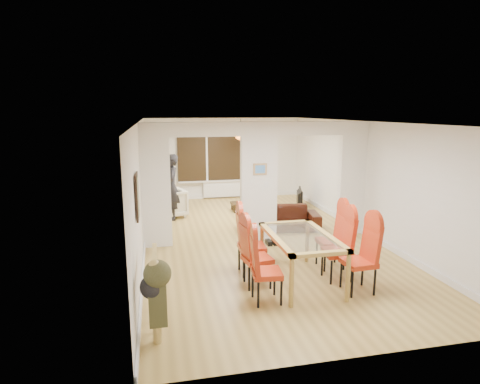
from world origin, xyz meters
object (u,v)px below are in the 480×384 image
object	(u,v)px
bottle	(253,198)
bowl	(256,202)
television	(297,198)
coffee_table	(249,206)
armchair	(169,203)
person	(171,187)
dining_chair_lb	(257,254)
dining_chair_rc	(331,238)
sofa	(279,218)
dining_table	(300,258)
dining_chair_ra	(359,257)
dining_chair_la	(267,268)
dining_chair_lc	(252,242)
dining_chair_rb	(338,247)

from	to	relation	value
bottle	bowl	xyz separation A→B (m)	(0.10, 0.00, -0.11)
television	coffee_table	world-z (taller)	television
bottle	bowl	size ratio (longest dim) A/B	1.30
armchair	person	distance (m)	0.55
dining_chair_lb	coffee_table	bearing A→B (deg)	69.51
dining_chair_rc	sofa	xyz separation A→B (m)	(-0.22, 2.47, -0.28)
dining_table	coffee_table	xyz separation A→B (m)	(0.29, 4.96, -0.29)
coffee_table	bottle	bearing A→B (deg)	-37.61
dining_chair_ra	bottle	distance (m)	5.45
dining_chair_la	dining_chair_lc	world-z (taller)	dining_chair_lc
dining_chair_la	person	world-z (taller)	person
dining_chair_lb	armchair	xyz separation A→B (m)	(-1.27, 4.69, -0.16)
dining_table	dining_chair_lb	distance (m)	0.75
dining_chair_rc	coffee_table	xyz separation A→B (m)	(-0.47, 4.47, -0.44)
dining_chair_ra	bowl	size ratio (longest dim) A/B	5.73
dining_chair_rb	dining_chair_rc	bearing A→B (deg)	83.26
dining_chair_la	dining_chair_lb	xyz separation A→B (m)	(0.00, 0.58, 0.01)
dining_chair_rb	dining_chair_ra	bearing A→B (deg)	-71.97
armchair	bottle	bearing A→B (deg)	77.65
dining_chair_lc	armchair	distance (m)	4.38
dining_chair_rb	television	distance (m)	5.21
dining_chair_ra	television	world-z (taller)	dining_chair_ra
dining_table	dining_chair_rb	distance (m)	0.67
dining_chair_la	armchair	xyz separation A→B (m)	(-1.26, 5.27, -0.16)
dining_chair_ra	person	bearing A→B (deg)	114.61
armchair	coffee_table	world-z (taller)	armchair
person	bowl	world-z (taller)	person
sofa	person	distance (m)	2.94
dining_table	dining_chair_rc	xyz separation A→B (m)	(0.77, 0.49, 0.15)
sofa	dining_chair_lb	bearing A→B (deg)	-105.18
dining_chair_ra	person	size ratio (longest dim) A/B	0.67
person	bottle	size ratio (longest dim) A/B	6.64
dining_table	sofa	bearing A→B (deg)	79.51
sofa	person	xyz separation A→B (m)	(-2.48, 1.47, 0.58)
dining_chair_rb	person	world-z (taller)	person
dining_table	dining_chair_rb	xyz separation A→B (m)	(0.65, -0.03, 0.15)
person	dining_table	bearing A→B (deg)	22.42
dining_chair_la	armchair	size ratio (longest dim) A/B	1.28
dining_table	dining_chair_lb	world-z (taller)	dining_chair_lb
dining_chair_ra	sofa	size ratio (longest dim) A/B	0.59
dining_chair_lc	dining_chair_rc	world-z (taller)	dining_chair_lc
dining_table	dining_chair_ra	xyz separation A→B (m)	(0.76, -0.54, 0.16)
armchair	television	world-z (taller)	armchair
bottle	bowl	distance (m)	0.15
dining_chair_lc	coffee_table	distance (m)	4.57
dining_chair_la	armchair	distance (m)	5.43
bowl	bottle	bearing A→B (deg)	-179.15
dining_chair_rc	bottle	xyz separation A→B (m)	(-0.38, 4.40, -0.19)
television	dining_chair_lb	bearing A→B (deg)	169.80
dining_chair_la	dining_chair_lc	size ratio (longest dim) A/B	0.94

